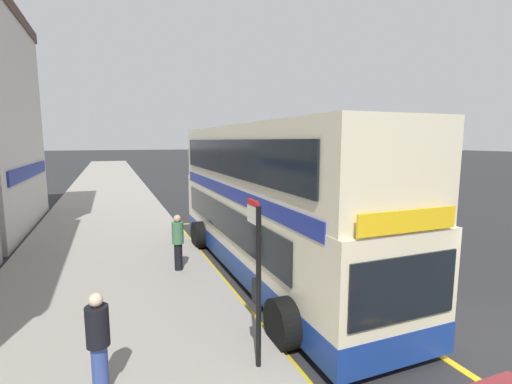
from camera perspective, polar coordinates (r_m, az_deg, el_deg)
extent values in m
plane|color=#28282B|center=(37.38, -11.24, 1.77)|extent=(260.00, 260.00, 0.00)
cube|color=gray|center=(36.75, -22.03, 1.35)|extent=(6.00, 76.00, 0.14)
cube|color=beige|center=(11.15, 1.60, -5.57)|extent=(2.45, 11.22, 2.30)
cube|color=beige|center=(10.85, 1.64, 5.27)|extent=(2.42, 11.00, 1.90)
cube|color=navy|center=(11.38, 1.58, -9.73)|extent=(2.47, 11.24, 0.60)
cube|color=navy|center=(10.94, 1.62, 0.40)|extent=(2.48, 10.32, 0.36)
cube|color=black|center=(11.04, -5.17, -4.15)|extent=(0.04, 8.98, 0.90)
cube|color=black|center=(10.42, -4.67, 5.41)|extent=(0.04, 9.88, 1.00)
cube|color=black|center=(6.55, 22.18, -13.84)|extent=(2.15, 0.04, 1.10)
cube|color=yellow|center=(6.23, 22.72, -4.20)|extent=(1.96, 0.04, 0.36)
cylinder|color=black|center=(7.48, 4.80, -19.66)|extent=(0.56, 1.00, 1.00)
cylinder|color=black|center=(8.86, 20.77, -15.58)|extent=(0.56, 1.00, 1.00)
cylinder|color=black|center=(13.82, -8.61, -6.62)|extent=(0.56, 1.00, 1.00)
cylinder|color=black|center=(14.61, 1.52, -5.72)|extent=(0.56, 1.00, 1.00)
cube|color=gold|center=(10.97, -5.42, -13.21)|extent=(0.16, 14.83, 0.01)
cube|color=gold|center=(11.95, 7.28, -11.42)|extent=(0.16, 14.83, 0.01)
cube|color=gold|center=(18.10, -7.91, -4.70)|extent=(2.84, 0.16, 0.01)
cylinder|color=black|center=(6.28, 0.40, -14.84)|extent=(0.09, 0.09, 2.78)
cube|color=silver|center=(6.15, -0.48, -3.53)|extent=(0.05, 0.42, 0.30)
cube|color=red|center=(6.11, -0.49, -1.69)|extent=(0.05, 0.42, 0.10)
cube|color=black|center=(6.40, 0.05, -15.26)|extent=(0.06, 0.28, 0.40)
cube|color=navy|center=(19.47, -31.81, 2.78)|extent=(0.08, 7.84, 0.56)
cube|color=silver|center=(38.42, -4.03, 3.06)|extent=(1.76, 4.20, 0.72)
cube|color=black|center=(38.28, -3.99, 4.04)|extent=(1.52, 1.90, 0.60)
cylinder|color=black|center=(39.43, -5.90, 2.64)|extent=(0.22, 0.60, 0.60)
cylinder|color=black|center=(39.98, -3.32, 2.74)|extent=(0.22, 0.60, 0.60)
cylinder|color=black|center=(36.94, -4.79, 2.30)|extent=(0.22, 0.60, 0.60)
cylinder|color=black|center=(37.53, -2.05, 2.41)|extent=(0.22, 0.60, 0.60)
cylinder|color=#33478C|center=(6.61, -23.15, -24.06)|extent=(0.24, 0.24, 0.78)
cylinder|color=black|center=(6.28, -23.52, -18.64)|extent=(0.34, 0.34, 0.61)
sphere|color=beige|center=(6.11, -23.74, -15.18)|extent=(0.21, 0.21, 0.21)
cylinder|color=black|center=(11.29, -12.02, -9.82)|extent=(0.24, 0.24, 0.81)
cylinder|color=#3F724C|center=(11.09, -12.13, -6.24)|extent=(0.34, 0.34, 0.64)
sphere|color=tan|center=(10.99, -12.19, -4.07)|extent=(0.22, 0.22, 0.22)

